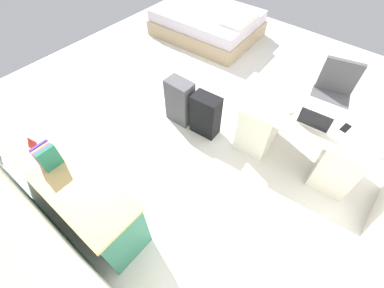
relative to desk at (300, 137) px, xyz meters
The scene contains 12 objects.
ground_plane 1.44m from the desk, ahead, with size 6.18×6.18×0.00m, color silver.
desk is the anchor object (origin of this frame).
office_chair 0.77m from the desk, 91.11° to the right, with size 0.56×0.56×0.94m.
credenza 2.58m from the desk, 54.62° to the left, with size 1.80×0.48×0.75m.
bed 3.19m from the desk, 32.71° to the right, with size 1.97×1.50×0.58m.
suitcase_black 1.18m from the desk, 17.31° to the left, with size 0.36×0.22×0.60m, color black.
suitcase_spare_grey 1.58m from the desk, 14.27° to the left, with size 0.36×0.22×0.65m, color #4C4C51.
laptop 0.41m from the desk, 125.82° to the left, with size 0.33×0.25×0.21m.
computer_mouse 0.42m from the desk, 19.33° to the left, with size 0.06×0.10×0.03m, color white.
cell_phone_near_laptop 0.50m from the desk, 168.26° to the right, with size 0.07×0.14×0.01m, color black.
book_row 2.66m from the desk, 53.53° to the left, with size 0.15×0.17×0.24m.
figurine_small 2.87m from the desk, 47.93° to the left, with size 0.08×0.08×0.11m, color red.
Camera 1 is at (-1.68, 2.44, 2.71)m, focal length 24.42 mm.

